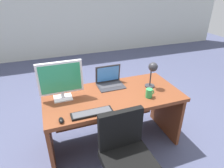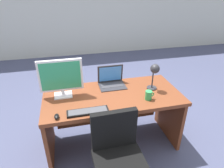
# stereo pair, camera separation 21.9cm
# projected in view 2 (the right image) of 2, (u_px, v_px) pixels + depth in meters

# --- Properties ---
(ground) EXTENTS (12.00, 12.00, 0.00)m
(ground) POSITION_uv_depth(u_px,v_px,m) (95.00, 89.00, 3.92)
(ground) COLOR #474C6B
(back_wall) EXTENTS (10.00, 0.10, 2.80)m
(back_wall) POSITION_uv_depth(u_px,v_px,m) (79.00, 4.00, 5.22)
(back_wall) COLOR silver
(back_wall) RESTS_ON ground
(desk) EXTENTS (1.59, 0.75, 0.74)m
(desk) POSITION_uv_depth(u_px,v_px,m) (112.00, 107.00, 2.41)
(desk) COLOR brown
(desk) RESTS_ON ground
(monitor) EXTENTS (0.48, 0.16, 0.44)m
(monitor) POSITION_uv_depth(u_px,v_px,m) (61.00, 77.00, 2.15)
(monitor) COLOR silver
(monitor) RESTS_ON desk
(laptop) EXTENTS (0.33, 0.25, 0.24)m
(laptop) POSITION_uv_depth(u_px,v_px,m) (111.00, 79.00, 2.48)
(laptop) COLOR #2D2D33
(laptop) RESTS_ON desk
(keyboard) EXTENTS (0.42, 0.11, 0.02)m
(keyboard) POSITION_uv_depth(u_px,v_px,m) (88.00, 111.00, 1.96)
(keyboard) COLOR black
(keyboard) RESTS_ON desk
(mouse) EXTENTS (0.05, 0.09, 0.04)m
(mouse) POSITION_uv_depth(u_px,v_px,m) (57.00, 117.00, 1.88)
(mouse) COLOR black
(mouse) RESTS_ON desk
(desk_lamp) EXTENTS (0.12, 0.14, 0.33)m
(desk_lamp) POSITION_uv_depth(u_px,v_px,m) (154.00, 72.00, 2.28)
(desk_lamp) COLOR #2D2D33
(desk_lamp) RESTS_ON desk
(coffee_mug) EXTENTS (0.10, 0.08, 0.10)m
(coffee_mug) POSITION_uv_depth(u_px,v_px,m) (149.00, 95.00, 2.17)
(coffee_mug) COLOR green
(coffee_mug) RESTS_ON desk
(office_chair) EXTENTS (0.56, 0.56, 0.88)m
(office_chair) POSITION_uv_depth(u_px,v_px,m) (119.00, 166.00, 1.85)
(office_chair) COLOR black
(office_chair) RESTS_ON ground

